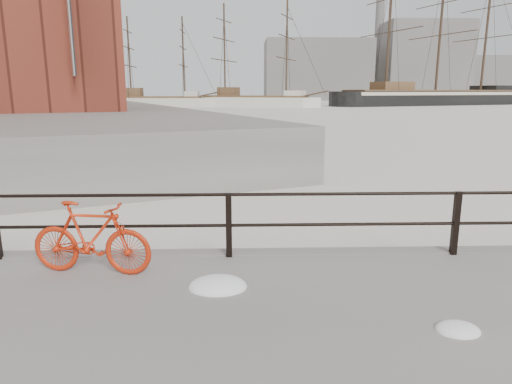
% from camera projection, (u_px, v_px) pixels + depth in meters
% --- Properties ---
extents(ground, '(400.00, 400.00, 0.00)m').
position_uv_depth(ground, '(446.00, 271.00, 7.36)').
color(ground, white).
rests_on(ground, ground).
extents(far_quay, '(78.44, 148.07, 1.80)m').
position_uv_depth(far_quay, '(23.00, 103.00, 76.25)').
color(far_quay, gray).
rests_on(far_quay, ground).
extents(guardrail, '(28.00, 0.10, 1.00)m').
position_uv_depth(guardrail, '(456.00, 223.00, 7.03)').
color(guardrail, black).
rests_on(guardrail, promenade).
extents(bicycle, '(1.73, 0.53, 1.03)m').
position_uv_depth(bicycle, '(91.00, 238.00, 6.29)').
color(bicycle, red).
rests_on(bicycle, promenade).
extents(barque_black, '(57.22, 36.17, 31.20)m').
position_uv_depth(barque_black, '(434.00, 105.00, 92.65)').
color(barque_black, black).
rests_on(barque_black, ground).
extents(schooner_mid, '(28.44, 20.33, 19.09)m').
position_uv_depth(schooner_mid, '(255.00, 107.00, 83.38)').
color(schooner_mid, silver).
rests_on(schooner_mid, ground).
extents(schooner_left, '(21.58, 10.19, 16.53)m').
position_uv_depth(schooner_left, '(159.00, 107.00, 83.67)').
color(schooner_left, beige).
rests_on(schooner_left, ground).
extents(apartment_grey, '(26.02, 22.15, 23.20)m').
position_uv_depth(apartment_grey, '(7.00, 32.00, 83.47)').
color(apartment_grey, '#AAAAA5').
rests_on(apartment_grey, far_quay).
extents(apartment_brick, '(27.87, 22.90, 21.20)m').
position_uv_depth(apartment_brick, '(16.00, 48.00, 104.24)').
color(apartment_brick, brown).
rests_on(apartment_brick, far_quay).
extents(industrial_west, '(32.00, 18.00, 18.00)m').
position_uv_depth(industrial_west, '(316.00, 71.00, 142.59)').
color(industrial_west, gray).
rests_on(industrial_west, ground).
extents(industrial_mid, '(26.00, 20.00, 24.00)m').
position_uv_depth(industrial_mid, '(421.00, 62.00, 147.84)').
color(industrial_mid, gray).
rests_on(industrial_mid, ground).
extents(industrial_east, '(20.00, 16.00, 14.00)m').
position_uv_depth(industrial_east, '(482.00, 78.00, 154.48)').
color(industrial_east, gray).
rests_on(industrial_east, ground).
extents(smokestack, '(2.80, 2.80, 44.00)m').
position_uv_depth(smokestack, '(379.00, 31.00, 150.17)').
color(smokestack, gray).
rests_on(smokestack, ground).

